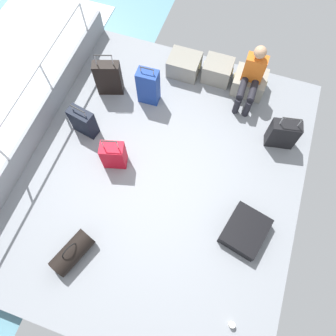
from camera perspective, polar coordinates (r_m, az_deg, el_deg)
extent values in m
cube|color=gray|center=(5.12, -1.14, -1.19)|extent=(4.40, 5.20, 0.06)
cube|color=gray|center=(5.64, -22.61, 6.52)|extent=(0.06, 5.20, 0.45)
cylinder|color=silver|center=(5.23, -27.07, 1.66)|extent=(0.04, 0.04, 1.00)
cylinder|color=silver|center=(5.70, -20.41, 13.72)|extent=(0.04, 0.04, 1.00)
cylinder|color=silver|center=(6.43, -14.52, 23.36)|extent=(0.04, 0.04, 1.00)
cylinder|color=silver|center=(5.05, -25.76, 10.89)|extent=(0.04, 4.16, 0.04)
cube|color=gray|center=(6.08, 2.95, 18.11)|extent=(0.56, 0.48, 0.36)
torus|color=tan|center=(6.09, 0.24, 19.24)|extent=(0.02, 0.12, 0.12)
torus|color=tan|center=(5.99, 5.74, 17.85)|extent=(0.02, 0.12, 0.12)
cube|color=gray|center=(6.04, 8.96, 16.99)|extent=(0.50, 0.44, 0.39)
torus|color=tan|center=(6.01, 6.59, 18.17)|extent=(0.02, 0.12, 0.12)
torus|color=tan|center=(5.97, 11.55, 16.74)|extent=(0.02, 0.12, 0.12)
cube|color=gray|center=(6.00, 14.44, 14.72)|extent=(0.55, 0.50, 0.36)
torus|color=tan|center=(5.94, 11.87, 16.00)|extent=(0.02, 0.12, 0.12)
torus|color=tan|center=(5.96, 17.31, 14.26)|extent=(0.02, 0.12, 0.12)
cube|color=orange|center=(5.65, 15.34, 16.96)|extent=(0.34, 0.20, 0.48)
sphere|color=tan|center=(5.40, 16.32, 19.43)|extent=(0.20, 0.20, 0.20)
cylinder|color=black|center=(5.61, 15.06, 13.22)|extent=(0.12, 0.40, 0.12)
cylinder|color=black|center=(5.65, 14.09, 10.40)|extent=(0.11, 0.11, 0.36)
cylinder|color=black|center=(5.60, 13.26, 13.80)|extent=(0.12, 0.40, 0.12)
cylinder|color=black|center=(5.65, 12.32, 10.96)|extent=(0.11, 0.11, 0.36)
cube|color=black|center=(5.76, -10.67, 15.64)|extent=(0.48, 0.32, 0.68)
cylinder|color=#A5A8AD|center=(5.47, -12.96, 18.48)|extent=(0.02, 0.02, 0.20)
cylinder|color=#A5A8AD|center=(5.41, -10.03, 18.64)|extent=(0.02, 0.02, 0.20)
cylinder|color=#2D2D2D|center=(5.37, -11.71, 19.29)|extent=(0.28, 0.11, 0.02)
cube|color=silver|center=(5.72, -10.83, 17.29)|extent=(0.05, 0.02, 0.08)
cube|color=navy|center=(5.55, -3.57, 14.44)|extent=(0.36, 0.24, 0.70)
cylinder|color=#A5A8AD|center=(5.28, -4.97, 17.36)|extent=(0.02, 0.02, 0.10)
cylinder|color=#A5A8AD|center=(5.22, -2.67, 16.90)|extent=(0.02, 0.02, 0.10)
cylinder|color=#2D2D2D|center=(5.21, -3.86, 17.49)|extent=(0.23, 0.03, 0.02)
cube|color=silver|center=(5.54, -3.24, 16.09)|extent=(0.05, 0.01, 0.08)
cube|color=black|center=(5.43, 19.98, 5.79)|extent=(0.48, 0.29, 0.56)
cylinder|color=#A5A8AD|center=(5.10, 19.80, 8.04)|extent=(0.02, 0.02, 0.17)
cylinder|color=#A5A8AD|center=(5.18, 22.69, 7.51)|extent=(0.02, 0.02, 0.17)
cylinder|color=#2D2D2D|center=(5.07, 21.58, 8.28)|extent=(0.29, 0.07, 0.02)
cube|color=white|center=(5.35, 20.55, 7.71)|extent=(0.05, 0.02, 0.08)
cube|color=black|center=(5.42, -15.04, 8.06)|extent=(0.45, 0.28, 0.53)
cylinder|color=#A5A8AD|center=(5.23, -16.97, 10.43)|extent=(0.02, 0.02, 0.10)
cylinder|color=#A5A8AD|center=(5.10, -14.79, 9.37)|extent=(0.02, 0.02, 0.10)
cylinder|color=#2D2D2D|center=(5.12, -16.03, 10.22)|extent=(0.27, 0.07, 0.02)
cube|color=silver|center=(5.35, -14.70, 9.60)|extent=(0.05, 0.02, 0.08)
cube|color=#B70C1E|center=(5.02, -9.77, 2.31)|extent=(0.41, 0.32, 0.52)
cylinder|color=#A5A8AD|center=(4.73, -11.74, 4.27)|extent=(0.02, 0.02, 0.19)
cylinder|color=#A5A8AD|center=(4.69, -9.14, 4.15)|extent=(0.02, 0.02, 0.19)
cylinder|color=#2D2D2D|center=(4.63, -10.64, 4.76)|extent=(0.24, 0.08, 0.02)
cube|color=green|center=(5.01, -9.71, 3.93)|extent=(0.05, 0.02, 0.08)
cube|color=black|center=(4.84, 13.76, -10.95)|extent=(0.70, 0.77, 0.21)
cube|color=white|center=(4.93, 15.57, -7.58)|extent=(0.05, 0.02, 0.08)
cylinder|color=black|center=(4.80, -16.87, -14.38)|extent=(0.49, 0.69, 0.29)
torus|color=black|center=(4.65, -17.40, -14.04)|extent=(0.10, 0.24, 0.25)
cylinder|color=white|center=(4.73, 11.43, -25.99)|extent=(0.08, 0.08, 0.10)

